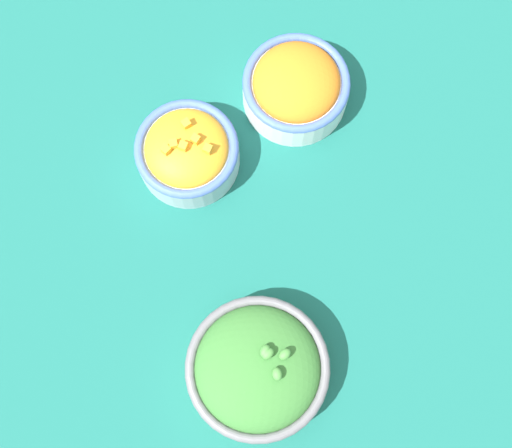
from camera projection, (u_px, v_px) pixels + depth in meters
ground_plane at (256, 229)px, 0.94m from camera, size 3.00×3.00×0.00m
bowl_broccoli at (258, 369)px, 0.86m from camera, size 0.18×0.18×0.09m
bowl_squash at (187, 152)px, 0.93m from camera, size 0.14×0.14×0.08m
bowl_carrots at (296, 87)px, 0.95m from camera, size 0.14×0.14×0.08m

